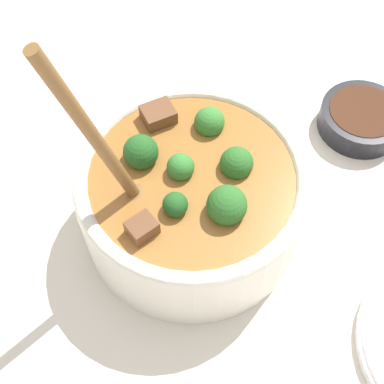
% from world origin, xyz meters
% --- Properties ---
extents(ground_plane, '(4.00, 4.00, 0.00)m').
position_xyz_m(ground_plane, '(0.00, 0.00, 0.00)').
color(ground_plane, silver).
extents(stew_bowl, '(0.24, 0.24, 0.30)m').
position_xyz_m(stew_bowl, '(-0.00, 0.00, 0.06)').
color(stew_bowl, white).
rests_on(stew_bowl, ground_plane).
extents(condiment_bowl, '(0.11, 0.11, 0.03)m').
position_xyz_m(condiment_bowl, '(0.21, -0.14, 0.02)').
color(condiment_bowl, black).
rests_on(condiment_bowl, ground_plane).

